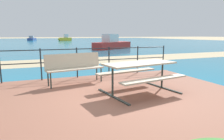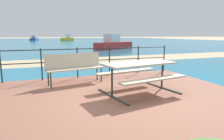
% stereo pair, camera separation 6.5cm
% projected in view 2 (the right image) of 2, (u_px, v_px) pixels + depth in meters
% --- Properties ---
extents(ground_plane, '(240.00, 240.00, 0.00)m').
position_uv_depth(ground_plane, '(120.00, 98.00, 4.86)').
color(ground_plane, tan).
extents(patio_paving, '(6.40, 5.20, 0.06)m').
position_uv_depth(patio_paving, '(120.00, 97.00, 4.85)').
color(patio_paving, '#935B47').
rests_on(patio_paving, ground).
extents(sea_water, '(90.00, 90.00, 0.01)m').
position_uv_depth(sea_water, '(49.00, 42.00, 41.84)').
color(sea_water, teal).
rests_on(sea_water, ground).
extents(beach_strip, '(54.03, 3.74, 0.01)m').
position_uv_depth(beach_strip, '(73.00, 61.00, 11.50)').
color(beach_strip, tan).
rests_on(beach_strip, ground).
extents(picnic_table, '(2.07, 1.72, 0.78)m').
position_uv_depth(picnic_table, '(139.00, 69.00, 5.03)').
color(picnic_table, '#BCAD93').
rests_on(picnic_table, patio_paving).
extents(park_bench, '(1.79, 0.74, 0.92)m').
position_uv_depth(park_bench, '(75.00, 65.00, 5.99)').
color(park_bench, '#BCAD93').
rests_on(park_bench, patio_paving).
extents(railing_fence, '(5.94, 0.04, 1.05)m').
position_uv_depth(railing_fence, '(94.00, 58.00, 7.00)').
color(railing_fence, '#1E2328').
rests_on(railing_fence, patio_paving).
extents(boat_near, '(2.31, 5.01, 1.24)m').
position_uv_depth(boat_near, '(34.00, 39.00, 53.76)').
color(boat_near, '#2D478C').
rests_on(boat_near, sea_water).
extents(boat_mid, '(3.73, 1.97, 1.63)m').
position_uv_depth(boat_mid, '(67.00, 39.00, 50.03)').
color(boat_mid, yellow).
rests_on(boat_mid, sea_water).
extents(boat_far, '(5.33, 3.87, 1.60)m').
position_uv_depth(boat_far, '(114.00, 44.00, 21.55)').
color(boat_far, red).
rests_on(boat_far, sea_water).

